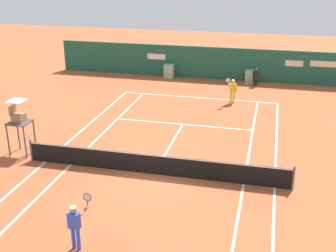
{
  "coord_description": "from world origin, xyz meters",
  "views": [
    {
      "loc": [
        4.79,
        -16.9,
        9.09
      ],
      "look_at": [
        -0.29,
        3.92,
        0.8
      ],
      "focal_mm": 46.99,
      "sensor_mm": 36.0,
      "label": 1
    }
  ],
  "objects_px": {
    "tennis_ball_mid_court": "(163,132)",
    "tennis_ball_by_sideline": "(147,143)",
    "umpire_chair": "(19,120)",
    "player_near_side": "(75,223)",
    "tennis_ball_near_service_line": "(133,106)",
    "player_on_baseline": "(233,89)",
    "ball_kid_left_post": "(256,76)"
  },
  "relations": [
    {
      "from": "player_on_baseline",
      "to": "tennis_ball_near_service_line",
      "type": "relative_size",
      "value": 26.57
    },
    {
      "from": "umpire_chair",
      "to": "player_near_side",
      "type": "xyz_separation_m",
      "value": [
        5.81,
        -6.37,
        -0.8
      ]
    },
    {
      "from": "player_near_side",
      "to": "tennis_ball_mid_court",
      "type": "relative_size",
      "value": 27.16
    },
    {
      "from": "umpire_chair",
      "to": "tennis_ball_mid_court",
      "type": "height_order",
      "value": "umpire_chair"
    },
    {
      "from": "player_near_side",
      "to": "tennis_ball_mid_court",
      "type": "height_order",
      "value": "player_near_side"
    },
    {
      "from": "player_on_baseline",
      "to": "ball_kid_left_post",
      "type": "bearing_deg",
      "value": -97.93
    },
    {
      "from": "umpire_chair",
      "to": "player_near_side",
      "type": "height_order",
      "value": "umpire_chair"
    },
    {
      "from": "tennis_ball_by_sideline",
      "to": "tennis_ball_near_service_line",
      "type": "distance_m",
      "value": 6.26
    },
    {
      "from": "umpire_chair",
      "to": "player_near_side",
      "type": "bearing_deg",
      "value": 42.34
    },
    {
      "from": "player_on_baseline",
      "to": "player_near_side",
      "type": "height_order",
      "value": "player_near_side"
    },
    {
      "from": "player_near_side",
      "to": "tennis_ball_by_sideline",
      "type": "bearing_deg",
      "value": 94.77
    },
    {
      "from": "tennis_ball_by_sideline",
      "to": "tennis_ball_mid_court",
      "type": "bearing_deg",
      "value": 75.24
    },
    {
      "from": "player_near_side",
      "to": "ball_kid_left_post",
      "type": "relative_size",
      "value": 1.36
    },
    {
      "from": "umpire_chair",
      "to": "tennis_ball_by_sideline",
      "type": "bearing_deg",
      "value": 114.94
    },
    {
      "from": "tennis_ball_mid_court",
      "to": "umpire_chair",
      "type": "bearing_deg",
      "value": -144.63
    },
    {
      "from": "player_on_baseline",
      "to": "ball_kid_left_post",
      "type": "relative_size",
      "value": 1.33
    },
    {
      "from": "ball_kid_left_post",
      "to": "tennis_ball_mid_court",
      "type": "height_order",
      "value": "ball_kid_left_post"
    },
    {
      "from": "tennis_ball_mid_court",
      "to": "tennis_ball_by_sideline",
      "type": "bearing_deg",
      "value": -104.76
    },
    {
      "from": "player_near_side",
      "to": "tennis_ball_near_service_line",
      "type": "distance_m",
      "value": 14.98
    },
    {
      "from": "player_on_baseline",
      "to": "tennis_ball_mid_court",
      "type": "height_order",
      "value": "player_on_baseline"
    },
    {
      "from": "tennis_ball_near_service_line",
      "to": "tennis_ball_mid_court",
      "type": "distance_m",
      "value": 5.04
    },
    {
      "from": "umpire_chair",
      "to": "tennis_ball_by_sideline",
      "type": "relative_size",
      "value": 40.35
    },
    {
      "from": "tennis_ball_mid_court",
      "to": "ball_kid_left_post",
      "type": "bearing_deg",
      "value": 67.68
    },
    {
      "from": "umpire_chair",
      "to": "tennis_ball_near_service_line",
      "type": "bearing_deg",
      "value": 160.1
    },
    {
      "from": "umpire_chair",
      "to": "player_near_side",
      "type": "distance_m",
      "value": 8.66
    },
    {
      "from": "tennis_ball_near_service_line",
      "to": "tennis_ball_mid_court",
      "type": "relative_size",
      "value": 1.0
    },
    {
      "from": "ball_kid_left_post",
      "to": "tennis_ball_near_service_line",
      "type": "xyz_separation_m",
      "value": [
        -7.44,
        -6.72,
        -0.75
      ]
    },
    {
      "from": "player_near_side",
      "to": "tennis_ball_near_service_line",
      "type": "xyz_separation_m",
      "value": [
        -2.8,
        14.68,
        -0.95
      ]
    },
    {
      "from": "tennis_ball_near_service_line",
      "to": "ball_kid_left_post",
      "type": "bearing_deg",
      "value": 42.07
    },
    {
      "from": "tennis_ball_by_sideline",
      "to": "ball_kid_left_post",
      "type": "bearing_deg",
      "value": 68.67
    },
    {
      "from": "umpire_chair",
      "to": "tennis_ball_near_service_line",
      "type": "relative_size",
      "value": 40.35
    },
    {
      "from": "umpire_chair",
      "to": "player_on_baseline",
      "type": "xyz_separation_m",
      "value": [
        9.18,
        10.5,
        -0.83
      ]
    }
  ]
}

